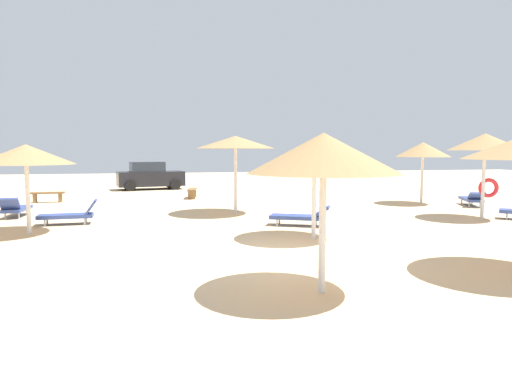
# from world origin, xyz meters

# --- Properties ---
(ground_plane) EXTENTS (80.00, 80.00, 0.00)m
(ground_plane) POSITION_xyz_m (0.00, 0.00, 0.00)
(ground_plane) COLOR #DBBA8C
(parasol_0) EXTENTS (2.51, 2.51, 3.01)m
(parasol_0) POSITION_xyz_m (8.45, 3.95, 2.67)
(parasol_0) COLOR silver
(parasol_0) RESTS_ON ground
(parasol_1) EXTENTS (2.41, 2.41, 2.79)m
(parasol_1) POSITION_xyz_m (8.93, 8.52, 2.45)
(parasol_1) COLOR silver
(parasol_1) RESTS_ON ground
(parasol_2) EXTENTS (2.70, 2.70, 2.59)m
(parasol_2) POSITION_xyz_m (-6.49, 4.17, 2.30)
(parasol_2) COLOR silver
(parasol_2) RESTS_ON ground
(parasol_4) EXTENTS (2.56, 2.56, 2.67)m
(parasol_4) POSITION_xyz_m (1.34, 1.71, 2.37)
(parasol_4) COLOR silver
(parasol_4) RESTS_ON ground
(parasol_5) EXTENTS (2.99, 2.99, 2.97)m
(parasol_5) POSITION_xyz_m (0.11, 7.15, 2.72)
(parasol_5) COLOR silver
(parasol_5) RESTS_ON ground
(parasol_6) EXTENTS (2.57, 2.57, 2.71)m
(parasol_6) POSITION_xyz_m (-0.14, -2.84, 2.36)
(parasol_6) COLOR silver
(parasol_6) RESTS_ON ground
(lounger_1) EXTENTS (1.32, 2.00, 0.68)m
(lounger_1) POSITION_xyz_m (10.62, 7.30, 0.31)
(lounger_1) COLOR #33478C
(lounger_1) RESTS_ON ground
(lounger_2) EXTENTS (1.87, 0.72, 0.81)m
(lounger_2) POSITION_xyz_m (-5.63, 5.74, 0.33)
(lounger_2) COLOR #33478C
(lounger_2) RESTS_ON ground
(lounger_3) EXTENTS (0.68, 1.87, 0.79)m
(lounger_3) POSITION_xyz_m (-7.87, 7.96, 0.32)
(lounger_3) COLOR #33478C
(lounger_3) RESTS_ON ground
(lounger_4) EXTENTS (1.99, 1.40, 0.67)m
(lounger_4) POSITION_xyz_m (1.66, 3.83, 0.31)
(lounger_4) COLOR #33478C
(lounger_4) RESTS_ON ground
(bench_0) EXTENTS (0.60, 1.54, 0.49)m
(bench_0) POSITION_xyz_m (-1.08, 13.17, 0.35)
(bench_0) COLOR brown
(bench_0) RESTS_ON ground
(bench_1) EXTENTS (1.50, 0.41, 0.49)m
(bench_1) POSITION_xyz_m (-7.82, 12.73, 0.35)
(bench_1) COLOR brown
(bench_1) RESTS_ON ground
(parked_car) EXTENTS (4.23, 2.52, 1.72)m
(parked_car) POSITION_xyz_m (-3.23, 19.06, 0.82)
(parked_car) COLOR black
(parked_car) RESTS_ON ground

